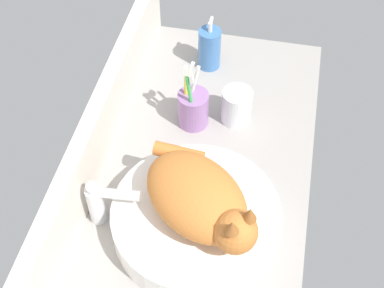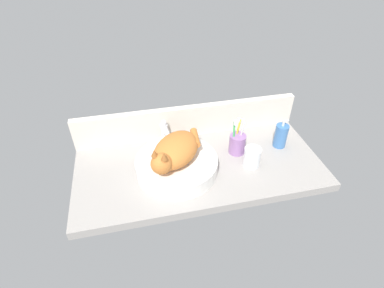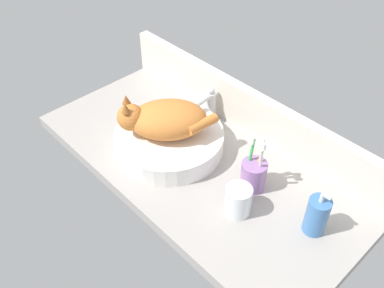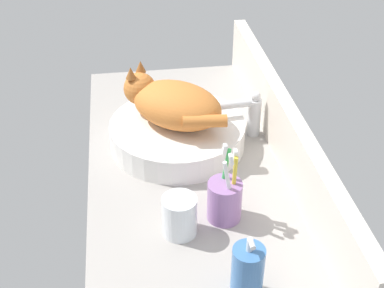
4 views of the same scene
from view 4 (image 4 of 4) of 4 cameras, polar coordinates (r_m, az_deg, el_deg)
name	(u,v)px [view 4 (image 4 of 4)]	position (r cm, az deg, el deg)	size (l,w,h in cm)	color
ground_plane	(191,173)	(139.26, -0.14, -3.13)	(113.06, 52.31, 4.00)	#9E9993
backsplash_panel	(285,133)	(138.17, 9.91, 1.15)	(113.06, 3.60, 16.47)	silver
sink_basin	(178,134)	(144.66, -1.55, 1.12)	(36.41, 36.41, 6.90)	white
cat	(173,103)	(140.40, -2.09, 4.40)	(29.01, 30.11, 14.00)	#CC7533
faucet	(251,112)	(147.56, 6.27, 3.40)	(3.87, 11.86, 13.60)	silver
soap_dispenser	(247,272)	(104.02, 5.93, -13.46)	(6.25, 6.25, 15.27)	#3F72B2
toothbrush_cup	(225,199)	(120.20, 3.52, -5.91)	(7.81, 7.81, 18.69)	#996BA8
water_glass	(180,217)	(117.05, -1.33, -7.83)	(7.71, 7.71, 9.39)	white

